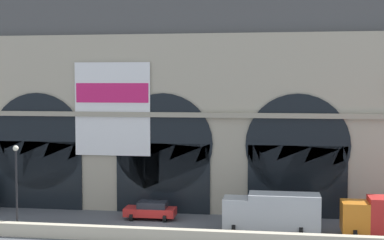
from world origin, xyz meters
TOP-DOWN VIEW (x-y plane):
  - ground_plane at (0.00, 0.00)m, footprint 200.00×200.00m
  - quay_parapet_wall at (0.00, -4.33)m, footprint 90.00×0.70m
  - station_building at (0.02, 7.81)m, footprint 49.98×6.00m
  - car_center at (-0.56, 2.41)m, footprint 4.40×2.22m
  - box_truck_mideast at (9.85, -0.52)m, footprint 7.50×2.91m
  - street_lamp_quayside at (-9.91, -3.53)m, footprint 0.44×0.44m

SIDE VIEW (x-z plane):
  - ground_plane at x=0.00m, z-range 0.00..0.00m
  - quay_parapet_wall at x=0.00m, z-range 0.00..1.03m
  - car_center at x=-0.56m, z-range 0.03..1.58m
  - box_truck_mideast at x=9.85m, z-range 0.14..3.26m
  - street_lamp_quayside at x=-9.91m, z-range 0.96..7.86m
  - station_building at x=0.02m, z-range -0.26..20.27m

